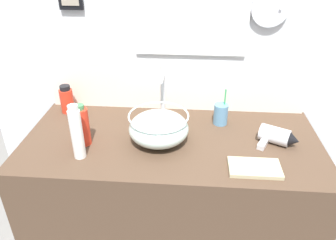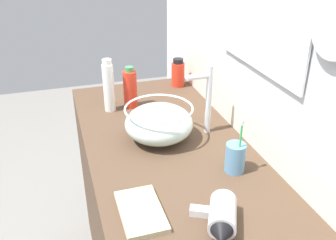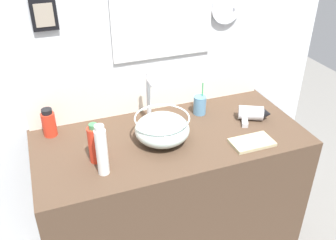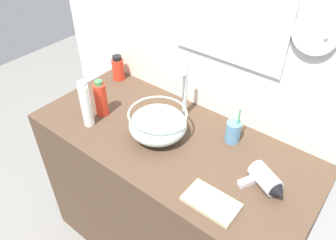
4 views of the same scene
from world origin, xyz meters
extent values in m
cube|color=#4C3828|center=(0.00, 0.00, 0.45)|extent=(1.36, 0.63, 0.90)
cube|color=silver|center=(0.00, 0.34, 1.18)|extent=(2.08, 0.06, 2.36)
cube|color=silver|center=(0.00, 0.31, 1.03)|extent=(1.33, 0.02, 0.25)
cube|color=white|center=(0.07, 0.31, 1.43)|extent=(0.48, 0.01, 0.39)
cube|color=white|center=(0.07, 0.30, 1.43)|extent=(0.54, 0.01, 0.45)
cylinder|color=silver|center=(0.42, 0.29, 1.43)|extent=(0.17, 0.01, 0.17)
cylinder|color=silver|center=(0.46, 0.31, 1.43)|extent=(0.01, 0.06, 0.01)
cube|color=black|center=(-0.50, 0.30, 1.48)|extent=(0.11, 0.02, 0.14)
cube|color=gray|center=(-0.50, 0.29, 1.48)|extent=(0.08, 0.01, 0.10)
ellipsoid|color=silver|center=(-0.06, -0.02, 0.97)|extent=(0.27, 0.27, 0.14)
torus|color=silver|center=(-0.06, -0.02, 1.04)|extent=(0.27, 0.27, 0.01)
torus|color=#B2B7BC|center=(-0.06, -0.02, 0.91)|extent=(0.10, 0.10, 0.01)
cylinder|color=silver|center=(-0.06, 0.18, 1.03)|extent=(0.02, 0.02, 0.25)
cylinder|color=silver|center=(-0.06, 0.13, 1.15)|extent=(0.02, 0.09, 0.02)
cylinder|color=silver|center=(-0.06, 0.18, 1.17)|extent=(0.02, 0.02, 0.03)
cylinder|color=silver|center=(0.46, 0.01, 0.94)|extent=(0.15, 0.13, 0.08)
cone|color=black|center=(0.54, -0.03, 0.94)|extent=(0.07, 0.08, 0.07)
cube|color=silver|center=(0.41, -0.02, 0.91)|extent=(0.07, 0.09, 0.02)
cylinder|color=#598CB2|center=(0.23, 0.16, 0.95)|extent=(0.07, 0.07, 0.10)
cylinder|color=green|center=(0.24, 0.17, 1.00)|extent=(0.01, 0.01, 0.18)
cube|color=white|center=(0.24, 0.17, 1.10)|extent=(0.01, 0.01, 0.02)
cylinder|color=red|center=(-0.39, -0.07, 0.99)|extent=(0.06, 0.06, 0.17)
cylinder|color=#3F7F4C|center=(-0.39, -0.07, 1.09)|extent=(0.04, 0.04, 0.02)
cylinder|color=red|center=(-0.56, 0.23, 0.97)|extent=(0.07, 0.07, 0.12)
cylinder|color=black|center=(-0.56, 0.23, 1.04)|extent=(0.05, 0.05, 0.02)
cylinder|color=white|center=(-0.38, -0.16, 1.01)|extent=(0.05, 0.05, 0.22)
cylinder|color=silver|center=(-0.38, -0.16, 1.13)|extent=(0.04, 0.04, 0.02)
cube|color=tan|center=(0.35, -0.20, 0.91)|extent=(0.21, 0.12, 0.02)
camera|label=1|loc=(0.08, -1.26, 1.72)|focal=35.00mm
camera|label=2|loc=(1.18, -0.38, 1.65)|focal=40.00mm
camera|label=3|loc=(-0.56, -1.46, 1.94)|focal=40.00mm
camera|label=4|loc=(0.69, -0.90, 1.92)|focal=35.00mm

